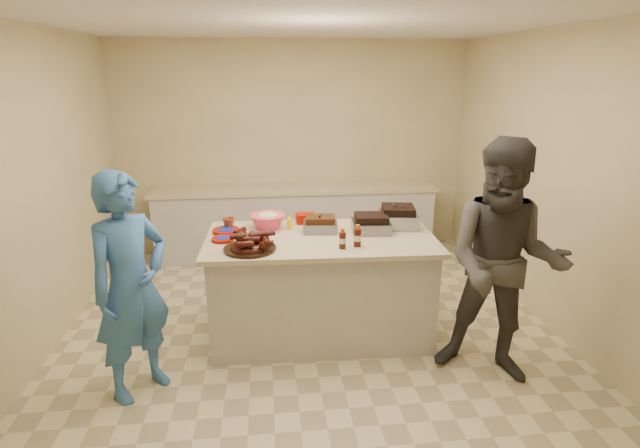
{
  "coord_description": "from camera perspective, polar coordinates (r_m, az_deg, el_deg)",
  "views": [
    {
      "loc": [
        -0.36,
        -3.99,
        2.34
      ],
      "look_at": [
        0.1,
        0.14,
        1.04
      ],
      "focal_mm": 28.0,
      "sensor_mm": 36.0,
      "label": 1
    }
  ],
  "objects": [
    {
      "name": "back_counter",
      "position": [
        6.48,
        -2.85,
        0.37
      ],
      "size": [
        3.6,
        0.64,
        0.9
      ],
      "primitive_type": null,
      "color": "beige",
      "rests_on": "ground"
    },
    {
      "name": "sausage_plate",
      "position": [
        4.56,
        0.18,
        -0.53
      ],
      "size": [
        0.34,
        0.34,
        0.05
      ],
      "primitive_type": "cylinder",
      "rotation": [
        0.0,
        0.0,
        0.29
      ],
      "color": "silver",
      "rests_on": "island"
    },
    {
      "name": "pulled_pork_tray",
      "position": [
        4.48,
        0.03,
        -0.85
      ],
      "size": [
        0.32,
        0.25,
        0.09
      ],
      "primitive_type": "cube",
      "rotation": [
        0.0,
        0.0,
        -0.1
      ],
      "color": "#47230F",
      "rests_on": "island"
    },
    {
      "name": "guest_blue",
      "position": [
        4.24,
        -19.51,
        -17.31
      ],
      "size": [
        1.66,
        1.61,
        0.41
      ],
      "primitive_type": "imported",
      "rotation": [
        0.0,
        0.0,
        0.82
      ],
      "color": "#3668AA",
      "rests_on": "ground"
    },
    {
      "name": "bbq_bottle_b",
      "position": [
        4.12,
        4.28,
        -2.54
      ],
      "size": [
        0.06,
        0.06,
        0.18
      ],
      "primitive_type": "cylinder",
      "rotation": [
        0.0,
        0.0,
        -0.03
      ],
      "color": "#391207",
      "rests_on": "island"
    },
    {
      "name": "sauce_bowl",
      "position": [
        4.46,
        -0.06,
        -0.96
      ],
      "size": [
        0.15,
        0.05,
        0.15
      ],
      "primitive_type": "imported",
      "rotation": [
        0.0,
        0.0,
        -0.03
      ],
      "color": "silver",
      "rests_on": "island"
    },
    {
      "name": "room",
      "position": [
        4.64,
        -1.0,
        -12.94
      ],
      "size": [
        4.5,
        5.0,
        2.7
      ],
      "primitive_type": null,
      "color": "beige",
      "rests_on": "ground"
    },
    {
      "name": "plate_stack_small",
      "position": [
        4.32,
        -11.03,
        -1.88
      ],
      "size": [
        0.2,
        0.2,
        0.03
      ],
      "primitive_type": "cylinder",
      "rotation": [
        0.0,
        0.0,
        -0.03
      ],
      "color": "#980B00",
      "rests_on": "island"
    },
    {
      "name": "bbq_bottle_a",
      "position": [
        4.07,
        2.58,
        -2.78
      ],
      "size": [
        0.06,
        0.06,
        0.17
      ],
      "primitive_type": "cylinder",
      "rotation": [
        0.0,
        0.0,
        -0.03
      ],
      "color": "#391207",
      "rests_on": "island"
    },
    {
      "name": "island",
      "position": [
        4.73,
        0.07,
        -12.31
      ],
      "size": [
        2.02,
        1.11,
        0.94
      ],
      "primitive_type": null,
      "rotation": [
        0.0,
        0.0,
        -0.03
      ],
      "color": "beige",
      "rests_on": "ground"
    },
    {
      "name": "plate_stack_large",
      "position": [
        4.53,
        -10.67,
        -0.95
      ],
      "size": [
        0.25,
        0.25,
        0.03
      ],
      "primitive_type": "cylinder",
      "rotation": [
        0.0,
        0.0,
        -0.03
      ],
      "color": "#980B00",
      "rests_on": "island"
    },
    {
      "name": "brisket_tray",
      "position": [
        4.49,
        5.83,
        -0.9
      ],
      "size": [
        0.36,
        0.31,
        0.1
      ],
      "primitive_type": "cube",
      "rotation": [
        0.0,
        0.0,
        -0.09
      ],
      "color": "black",
      "rests_on": "island"
    },
    {
      "name": "mac_cheese_dish",
      "position": [
        4.69,
        7.14,
        -0.14
      ],
      "size": [
        0.29,
        0.23,
        0.07
      ],
      "primitive_type": "cube",
      "rotation": [
        0.0,
        0.0,
        -0.11
      ],
      "color": "orange",
      "rests_on": "island"
    },
    {
      "name": "mustard_bottle",
      "position": [
        4.55,
        -3.47,
        -0.59
      ],
      "size": [
        0.05,
        0.05,
        0.13
      ],
      "primitive_type": "cylinder",
      "rotation": [
        0.0,
        0.0,
        -0.03
      ],
      "color": "#F8DD00",
      "rests_on": "island"
    },
    {
      "name": "basket_stack",
      "position": [
        4.74,
        -1.63,
        0.15
      ],
      "size": [
        0.19,
        0.15,
        0.09
      ],
      "primitive_type": "cube",
      "rotation": [
        0.0,
        0.0,
        0.08
      ],
      "color": "#980B00",
      "rests_on": "island"
    },
    {
      "name": "rib_platter",
      "position": [
        4.07,
        -8.01,
        -2.94
      ],
      "size": [
        0.48,
        0.48,
        0.17
      ],
      "primitive_type": null,
      "rotation": [
        0.0,
        0.0,
        0.14
      ],
      "color": "#421109",
      "rests_on": "island"
    },
    {
      "name": "guest_gray",
      "position": [
        4.4,
        18.95,
        -15.81
      ],
      "size": [
        1.68,
        2.1,
        0.71
      ],
      "primitive_type": "imported",
      "rotation": [
        0.0,
        0.0,
        -0.47
      ],
      "color": "#45433E",
      "rests_on": "ground"
    },
    {
      "name": "plastic_cup",
      "position": [
        4.63,
        -10.36,
        -0.54
      ],
      "size": [
        0.11,
        0.11,
        0.11
      ],
      "primitive_type": "imported",
      "rotation": [
        0.0,
        0.0,
        -0.03
      ],
      "color": "brown",
      "rests_on": "island"
    },
    {
      "name": "roasting_pan",
      "position": [
        4.67,
        8.84,
        -0.29
      ],
      "size": [
        0.38,
        0.38,
        0.13
      ],
      "primitive_type": "cube",
      "rotation": [
        0.0,
        0.0,
        -0.14
      ],
      "color": "gray",
      "rests_on": "island"
    },
    {
      "name": "coleslaw_bowl",
      "position": [
        4.6,
        -5.96,
        -0.48
      ],
      "size": [
        0.33,
        0.33,
        0.22
      ],
      "primitive_type": null,
      "rotation": [
        0.0,
        0.0,
        -0.03
      ],
      "color": "#ED3C5F",
      "rests_on": "island"
    }
  ]
}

